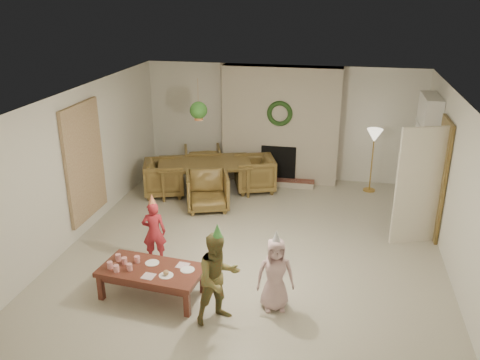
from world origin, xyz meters
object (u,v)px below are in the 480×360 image
(dining_chair_far, at_px, (203,163))
(child_red, at_px, (154,232))
(child_pink, at_px, (275,274))
(child_plaid, at_px, (218,278))
(dining_chair_left, at_px, (165,178))
(dining_chair_right, at_px, (254,174))
(dining_chair_near, at_px, (207,191))
(coffee_table_top, at_px, (152,270))
(dining_table, at_px, (205,177))

(dining_chair_far, xyz_separation_m, child_red, (0.24, -3.64, 0.13))
(dining_chair_far, height_order, child_pink, child_pink)
(dining_chair_far, bearing_deg, child_plaid, 89.19)
(dining_chair_far, distance_m, dining_chair_left, 1.17)
(dining_chair_far, relative_size, dining_chair_right, 1.00)
(dining_chair_near, bearing_deg, dining_chair_right, 38.66)
(dining_chair_near, distance_m, dining_chair_far, 1.66)
(dining_chair_far, bearing_deg, coffee_table_top, 78.20)
(dining_chair_right, bearing_deg, dining_chair_near, -51.34)
(dining_chair_near, relative_size, coffee_table_top, 0.57)
(dining_table, relative_size, child_plaid, 1.54)
(dining_chair_right, distance_m, coffee_table_top, 4.16)
(dining_chair_right, distance_m, child_plaid, 4.45)
(dining_chair_near, distance_m, child_red, 2.10)
(dining_chair_far, bearing_deg, dining_chair_near, 90.00)
(dining_table, bearing_deg, child_plaid, -90.96)
(dining_chair_near, distance_m, dining_chair_right, 1.33)
(dining_table, bearing_deg, coffee_table_top, -104.37)
(dining_chair_far, distance_m, child_red, 3.65)
(dining_table, xyz_separation_m, dining_chair_right, (0.98, 0.33, 0.03))
(dining_chair_near, height_order, child_pink, child_pink)
(dining_chair_right, bearing_deg, child_pink, -4.82)
(dining_chair_left, relative_size, child_red, 0.81)
(coffee_table_top, bearing_deg, child_plaid, -12.30)
(dining_chair_left, relative_size, child_plaid, 0.66)
(child_red, xyz_separation_m, child_plaid, (1.33, -1.25, 0.11))
(dining_chair_right, distance_m, child_red, 3.35)
(dining_chair_far, distance_m, child_plaid, 5.14)
(dining_chair_far, xyz_separation_m, child_pink, (2.24, -4.49, 0.14))
(coffee_table_top, relative_size, child_red, 1.41)
(dining_chair_right, height_order, child_plaid, child_plaid)
(dining_chair_near, bearing_deg, child_plaid, -91.19)
(dining_table, bearing_deg, dining_chair_right, 0.00)
(dining_chair_right, bearing_deg, dining_chair_far, -128.66)
(dining_chair_left, bearing_deg, dining_chair_near, -135.00)
(dining_chair_near, relative_size, dining_chair_right, 1.00)
(dining_chair_right, relative_size, coffee_table_top, 0.57)
(dining_chair_far, bearing_deg, dining_chair_right, 141.34)
(coffee_table_top, bearing_deg, dining_chair_far, 102.50)
(dining_chair_far, height_order, dining_chair_right, same)
(dining_chair_left, xyz_separation_m, child_pink, (2.76, -3.44, 0.14))
(coffee_table_top, xyz_separation_m, child_red, (-0.30, 0.91, 0.10))
(dining_table, distance_m, dining_chair_near, 0.83)
(dining_table, distance_m, child_plaid, 4.31)
(dining_chair_right, bearing_deg, dining_table, -90.00)
(dining_chair_near, height_order, child_red, child_red)
(dining_table, distance_m, dining_chair_far, 0.83)
(dining_table, height_order, dining_chair_far, dining_chair_far)
(dining_chair_near, bearing_deg, child_pink, -78.26)
(child_plaid, bearing_deg, dining_table, 67.39)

